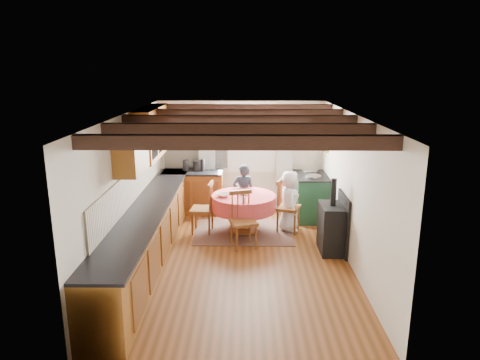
{
  "coord_description": "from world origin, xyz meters",
  "views": [
    {
      "loc": [
        0.1,
        -6.78,
        3.12
      ],
      "look_at": [
        0.0,
        0.8,
        1.15
      ],
      "focal_mm": 32.87,
      "sensor_mm": 36.0,
      "label": 1
    }
  ],
  "objects_px": {
    "chair_right": "(289,206)",
    "child_far": "(244,193)",
    "chair_near": "(243,220)",
    "cast_iron_stove": "(332,216)",
    "child_right": "(289,201)",
    "chair_left": "(202,207)",
    "aga_range": "(311,196)",
    "dining_table": "(244,214)",
    "cup": "(244,199)"
  },
  "relations": [
    {
      "from": "cast_iron_stove",
      "to": "cup",
      "type": "relative_size",
      "value": 14.06
    },
    {
      "from": "dining_table",
      "to": "chair_left",
      "type": "height_order",
      "value": "chair_left"
    },
    {
      "from": "child_far",
      "to": "child_right",
      "type": "bearing_deg",
      "value": 150.91
    },
    {
      "from": "dining_table",
      "to": "child_far",
      "type": "xyz_separation_m",
      "value": [
        -0.01,
        0.59,
        0.23
      ]
    },
    {
      "from": "aga_range",
      "to": "child_far",
      "type": "xyz_separation_m",
      "value": [
        -1.41,
        -0.25,
        0.13
      ]
    },
    {
      "from": "chair_right",
      "to": "child_far",
      "type": "distance_m",
      "value": 1.02
    },
    {
      "from": "child_far",
      "to": "cup",
      "type": "height_order",
      "value": "child_far"
    },
    {
      "from": "dining_table",
      "to": "aga_range",
      "type": "relative_size",
      "value": 1.19
    },
    {
      "from": "chair_near",
      "to": "chair_right",
      "type": "bearing_deg",
      "value": 24.93
    },
    {
      "from": "dining_table",
      "to": "chair_left",
      "type": "relative_size",
      "value": 1.22
    },
    {
      "from": "chair_near",
      "to": "cast_iron_stove",
      "type": "xyz_separation_m",
      "value": [
        1.51,
        -0.16,
        0.15
      ]
    },
    {
      "from": "chair_left",
      "to": "child_far",
      "type": "height_order",
      "value": "child_far"
    },
    {
      "from": "chair_left",
      "to": "child_right",
      "type": "relative_size",
      "value": 0.84
    },
    {
      "from": "aga_range",
      "to": "cast_iron_stove",
      "type": "xyz_separation_m",
      "value": [
        0.11,
        -1.75,
        0.18
      ]
    },
    {
      "from": "aga_range",
      "to": "child_right",
      "type": "relative_size",
      "value": 0.87
    },
    {
      "from": "chair_left",
      "to": "cast_iron_stove",
      "type": "relative_size",
      "value": 0.77
    },
    {
      "from": "child_right",
      "to": "cup",
      "type": "distance_m",
      "value": 1.03
    },
    {
      "from": "chair_left",
      "to": "child_right",
      "type": "distance_m",
      "value": 1.68
    },
    {
      "from": "chair_near",
      "to": "aga_range",
      "type": "relative_size",
      "value": 0.98
    },
    {
      "from": "chair_near",
      "to": "child_right",
      "type": "height_order",
      "value": "child_right"
    },
    {
      "from": "chair_left",
      "to": "chair_near",
      "type": "bearing_deg",
      "value": 53.49
    },
    {
      "from": "aga_range",
      "to": "chair_near",
      "type": "bearing_deg",
      "value": -131.53
    },
    {
      "from": "child_far",
      "to": "child_right",
      "type": "relative_size",
      "value": 1.02
    },
    {
      "from": "dining_table",
      "to": "child_right",
      "type": "relative_size",
      "value": 1.03
    },
    {
      "from": "aga_range",
      "to": "chair_right",
      "type": "bearing_deg",
      "value": -124.58
    },
    {
      "from": "chair_near",
      "to": "chair_left",
      "type": "distance_m",
      "value": 1.07
    },
    {
      "from": "child_far",
      "to": "chair_left",
      "type": "bearing_deg",
      "value": 38.07
    },
    {
      "from": "aga_range",
      "to": "cup",
      "type": "relative_size",
      "value": 11.13
    },
    {
      "from": "aga_range",
      "to": "cup",
      "type": "xyz_separation_m",
      "value": [
        -1.4,
        -1.24,
        0.31
      ]
    },
    {
      "from": "aga_range",
      "to": "dining_table",
      "type": "bearing_deg",
      "value": -149.05
    },
    {
      "from": "chair_near",
      "to": "cup",
      "type": "distance_m",
      "value": 0.44
    },
    {
      "from": "chair_left",
      "to": "cast_iron_stove",
      "type": "xyz_separation_m",
      "value": [
        2.31,
        -0.88,
        0.15
      ]
    },
    {
      "from": "cup",
      "to": "chair_near",
      "type": "bearing_deg",
      "value": -90.21
    },
    {
      "from": "chair_right",
      "to": "chair_near",
      "type": "bearing_deg",
      "value": 151.31
    },
    {
      "from": "aga_range",
      "to": "child_far",
      "type": "relative_size",
      "value": 0.85
    },
    {
      "from": "child_far",
      "to": "child_right",
      "type": "xyz_separation_m",
      "value": [
        0.88,
        -0.49,
        -0.01
      ]
    },
    {
      "from": "child_right",
      "to": "cup",
      "type": "height_order",
      "value": "child_right"
    },
    {
      "from": "chair_right",
      "to": "aga_range",
      "type": "relative_size",
      "value": 1.0
    },
    {
      "from": "chair_near",
      "to": "child_right",
      "type": "distance_m",
      "value": 1.22
    },
    {
      "from": "chair_near",
      "to": "aga_range",
      "type": "bearing_deg",
      "value": 30.53
    },
    {
      "from": "chair_right",
      "to": "aga_range",
      "type": "distance_m",
      "value": 0.95
    },
    {
      "from": "dining_table",
      "to": "aga_range",
      "type": "bearing_deg",
      "value": 30.95
    },
    {
      "from": "chair_near",
      "to": "child_right",
      "type": "bearing_deg",
      "value": 25.78
    },
    {
      "from": "aga_range",
      "to": "chair_left",
      "type": "bearing_deg",
      "value": -158.39
    },
    {
      "from": "chair_right",
      "to": "child_right",
      "type": "relative_size",
      "value": 0.86
    },
    {
      "from": "cast_iron_stove",
      "to": "chair_right",
      "type": "bearing_deg",
      "value": 123.89
    },
    {
      "from": "chair_near",
      "to": "child_far",
      "type": "distance_m",
      "value": 1.34
    },
    {
      "from": "chair_near",
      "to": "child_far",
      "type": "xyz_separation_m",
      "value": [
        -0.0,
        1.33,
        0.1
      ]
    },
    {
      "from": "child_right",
      "to": "aga_range",
      "type": "bearing_deg",
      "value": -40.61
    },
    {
      "from": "chair_right",
      "to": "aga_range",
      "type": "bearing_deg",
      "value": -16.15
    }
  ]
}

